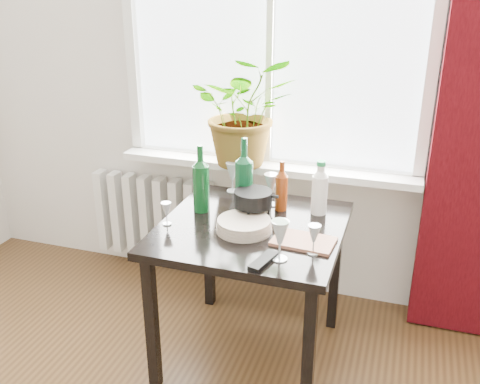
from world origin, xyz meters
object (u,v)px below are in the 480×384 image
(tv_remote, at_px, (264,261))
(cutting_board, at_px, (304,241))
(potted_plant, at_px, (245,111))
(plate_stack, at_px, (244,225))
(wineglass_front_left, at_px, (167,213))
(wineglass_far_right, at_px, (314,239))
(wine_bottle_right, at_px, (244,174))
(wineglass_back_left, at_px, (232,177))
(wine_bottle_left, at_px, (201,178))
(cleaning_bottle, at_px, (320,187))
(wineglass_front_right, at_px, (280,240))
(bottle_amber, at_px, (282,185))
(fondue_pot, at_px, (253,205))
(wineglass_back_center, at_px, (271,189))
(table, at_px, (251,242))
(radiator, at_px, (154,217))

(tv_remote, relative_size, cutting_board, 0.64)
(potted_plant, distance_m, plate_stack, 0.74)
(wineglass_front_left, distance_m, plate_stack, 0.37)
(wineglass_far_right, bearing_deg, tv_remote, -141.84)
(wine_bottle_right, bearing_deg, wineglass_back_left, 121.89)
(potted_plant, xyz_separation_m, wineglass_front_left, (-0.18, -0.66, -0.35))
(wineglass_front_left, bearing_deg, potted_plant, 74.99)
(tv_remote, bearing_deg, wine_bottle_left, 150.88)
(wine_bottle_left, height_order, wineglass_front_left, wine_bottle_left)
(potted_plant, relative_size, cleaning_bottle, 2.22)
(wine_bottle_left, distance_m, cutting_board, 0.61)
(wine_bottle_left, height_order, wineglass_front_right, wine_bottle_left)
(wineglass_back_left, bearing_deg, wine_bottle_right, -58.11)
(bottle_amber, distance_m, fondue_pot, 0.19)
(wine_bottle_right, xyz_separation_m, wineglass_far_right, (0.42, -0.34, -0.12))
(wine_bottle_right, height_order, wineglass_back_center, wine_bottle_right)
(table, distance_m, bottle_amber, 0.33)
(cleaning_bottle, relative_size, tv_remote, 1.58)
(radiator, xyz_separation_m, tv_remote, (1.00, -0.96, 0.37))
(radiator, distance_m, wineglass_front_right, 1.46)
(wineglass_back_center, relative_size, fondue_pot, 0.82)
(wine_bottle_right, xyz_separation_m, wineglass_front_left, (-0.29, -0.28, -0.13))
(cutting_board, bearing_deg, radiator, 146.90)
(wine_bottle_right, xyz_separation_m, cutting_board, (0.36, -0.26, -0.18))
(wine_bottle_right, height_order, tv_remote, wine_bottle_right)
(wineglass_back_left, bearing_deg, wineglass_back_center, -24.68)
(wineglass_back_left, bearing_deg, wine_bottle_left, -102.67)
(plate_stack, bearing_deg, cutting_board, -6.45)
(wine_bottle_left, relative_size, wineglass_front_left, 3.06)
(bottle_amber, xyz_separation_m, wineglass_back_left, (-0.31, 0.15, -0.05))
(table, height_order, wineglass_back_left, wineglass_back_left)
(wine_bottle_left, distance_m, cleaning_bottle, 0.58)
(wineglass_back_left, relative_size, wineglass_front_left, 1.48)
(wineglass_back_left, bearing_deg, potted_plant, 84.35)
(wine_bottle_left, distance_m, fondue_pot, 0.29)
(wine_bottle_right, distance_m, wineglass_front_left, 0.42)
(radiator, height_order, cutting_board, cutting_board)
(wineglass_far_right, xyz_separation_m, plate_stack, (-0.34, 0.12, -0.04))
(cleaning_bottle, bearing_deg, fondue_pot, -151.00)
(table, height_order, wine_bottle_right, wine_bottle_right)
(wineglass_far_right, bearing_deg, cutting_board, 124.49)
(wine_bottle_right, bearing_deg, potted_plant, 107.01)
(wineglass_front_right, bearing_deg, cutting_board, 69.69)
(table, bearing_deg, cutting_board, -20.33)
(potted_plant, height_order, wineglass_back_left, potted_plant)
(wine_bottle_left, relative_size, bottle_amber, 1.34)
(wine_bottle_left, height_order, plate_stack, wine_bottle_left)
(cleaning_bottle, distance_m, wineglass_front_left, 0.75)
(radiator, height_order, bottle_amber, bottle_amber)
(cleaning_bottle, height_order, wineglass_back_center, cleaning_bottle)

